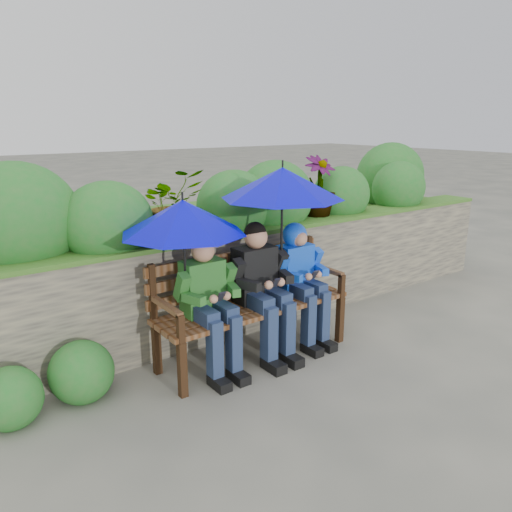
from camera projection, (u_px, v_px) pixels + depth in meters
ground at (263, 361)px, 4.43m from camera, size 60.00×60.00×0.00m
garden_backdrop at (176, 255)px, 5.49m from camera, size 8.00×2.88×1.81m
park_bench at (249, 297)px, 4.45m from camera, size 1.81×0.53×0.96m
boy_left at (209, 298)px, 4.09m from camera, size 0.52×0.60×1.17m
boy_middle at (262, 284)px, 4.38m from camera, size 0.55×0.64×1.22m
boy_right at (301, 273)px, 4.66m from camera, size 0.50×0.60×1.15m
umbrella_left at (183, 217)px, 3.86m from camera, size 1.01×1.01×0.83m
umbrella_right at (282, 183)px, 4.32m from camera, size 1.09×1.09×1.01m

